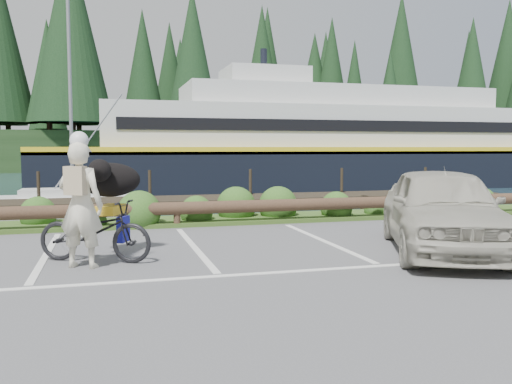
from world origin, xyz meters
TOP-DOWN VIEW (x-y plane):
  - ground at (0.00, 0.00)m, footprint 72.00×72.00m
  - harbor_backdrop at (0.38, 78.52)m, footprint 170.00×160.00m
  - vegetation_strip at (0.00, 5.30)m, footprint 34.00×1.60m
  - log_rail at (0.00, 4.60)m, footprint 32.00×0.30m
  - bicycle at (-1.76, 1.14)m, footprint 2.03×1.41m
  - cyclist at (-1.95, 0.73)m, footprint 0.84×0.72m
  - dog at (-1.50, 1.70)m, footprint 0.89×1.14m
  - parked_car at (4.21, 0.39)m, footprint 3.46×4.86m

SIDE VIEW (x-z plane):
  - harbor_backdrop at x=0.38m, z-range -15.00..15.00m
  - ground at x=0.00m, z-range 0.00..0.00m
  - log_rail at x=0.00m, z-range -0.30..0.30m
  - vegetation_strip at x=0.00m, z-range 0.00..0.10m
  - bicycle at x=-1.76m, z-range 0.00..1.01m
  - parked_car at x=4.21m, z-range 0.00..1.54m
  - cyclist at x=-1.95m, z-range 0.00..1.95m
  - dog at x=-1.50m, z-range 1.01..1.60m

